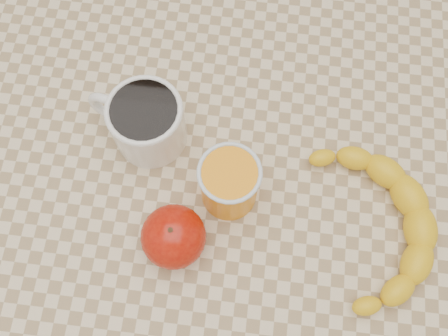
# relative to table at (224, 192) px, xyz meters

# --- Properties ---
(ground) EXTENTS (3.00, 3.00, 0.00)m
(ground) POSITION_rel_table_xyz_m (0.00, 0.00, -0.66)
(ground) COLOR tan
(ground) RESTS_ON ground
(table) EXTENTS (0.80, 0.80, 0.75)m
(table) POSITION_rel_table_xyz_m (0.00, 0.00, 0.00)
(table) COLOR beige
(table) RESTS_ON ground
(coffee_mug) EXTENTS (0.14, 0.12, 0.08)m
(coffee_mug) POSITION_rel_table_xyz_m (-0.11, 0.04, 0.13)
(coffee_mug) COLOR white
(coffee_mug) RESTS_ON table
(orange_juice_glass) EXTENTS (0.08, 0.08, 0.09)m
(orange_juice_glass) POSITION_rel_table_xyz_m (0.01, -0.03, 0.13)
(orange_juice_glass) COLOR orange
(orange_juice_glass) RESTS_ON table
(apple) EXTENTS (0.10, 0.10, 0.07)m
(apple) POSITION_rel_table_xyz_m (-0.05, -0.10, 0.12)
(apple) COLOR #950C04
(apple) RESTS_ON table
(banana) EXTENTS (0.26, 0.31, 0.04)m
(banana) POSITION_rel_table_xyz_m (0.19, -0.05, 0.11)
(banana) COLOR yellow
(banana) RESTS_ON table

